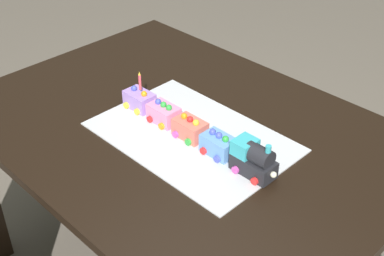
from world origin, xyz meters
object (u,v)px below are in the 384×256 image
object	(u,v)px
cake_car_gondola_sky_blue	(219,145)
cake_car_flatbed_coral	(190,128)
cake_car_tanker_lavender	(140,100)
birthday_candle	(140,81)
dining_table	(183,153)
cake_locomotive	(254,159)
cake_car_caboose_bubblegum	(164,113)

from	to	relation	value
cake_car_gondola_sky_blue	cake_car_flatbed_coral	size ratio (longest dim) A/B	1.00
cake_car_flatbed_coral	cake_car_tanker_lavender	bearing A→B (deg)	0.00
cake_car_tanker_lavender	birthday_candle	distance (m)	0.08
cake_car_gondola_sky_blue	birthday_candle	xyz separation A→B (m)	(0.35, -0.00, 0.07)
dining_table	birthday_candle	bearing A→B (deg)	9.47
cake_locomotive	cake_car_tanker_lavender	xyz separation A→B (m)	(0.48, 0.00, -0.02)
cake_car_tanker_lavender	cake_car_gondola_sky_blue	bearing A→B (deg)	180.00
cake_car_gondola_sky_blue	cake_car_tanker_lavender	bearing A→B (deg)	0.00
cake_locomotive	birthday_candle	distance (m)	0.48
cake_locomotive	cake_car_caboose_bubblegum	world-z (taller)	cake_locomotive
cake_car_flatbed_coral	cake_car_tanker_lavender	size ratio (longest dim) A/B	1.00
dining_table	cake_car_flatbed_coral	world-z (taller)	cake_car_flatbed_coral
cake_locomotive	cake_car_gondola_sky_blue	xyz separation A→B (m)	(0.13, 0.00, -0.02)
cake_car_flatbed_coral	cake_car_caboose_bubblegum	distance (m)	0.12
cake_car_caboose_bubblegum	dining_table	bearing A→B (deg)	-153.88
cake_locomotive	cake_car_caboose_bubblegum	xyz separation A→B (m)	(0.36, 0.00, -0.02)
dining_table	cake_locomotive	distance (m)	0.35
dining_table	cake_car_flatbed_coral	size ratio (longest dim) A/B	14.00
cake_car_gondola_sky_blue	dining_table	bearing A→B (deg)	-8.85
cake_car_gondola_sky_blue	cake_car_caboose_bubblegum	bearing A→B (deg)	0.00
cake_locomotive	dining_table	bearing A→B (deg)	-5.17
cake_car_flatbed_coral	cake_car_caboose_bubblegum	size ratio (longest dim) A/B	1.00
cake_car_tanker_lavender	birthday_candle	world-z (taller)	birthday_candle
cake_car_gondola_sky_blue	cake_car_caboose_bubblegum	size ratio (longest dim) A/B	1.00
cake_locomotive	birthday_candle	world-z (taller)	birthday_candle
cake_locomotive	cake_car_tanker_lavender	world-z (taller)	cake_locomotive
cake_car_gondola_sky_blue	cake_car_flatbed_coral	xyz separation A→B (m)	(0.12, 0.00, 0.00)
dining_table	birthday_candle	world-z (taller)	birthday_candle
birthday_candle	dining_table	bearing A→B (deg)	-170.53
cake_car_gondola_sky_blue	cake_car_caboose_bubblegum	xyz separation A→B (m)	(0.24, 0.00, 0.00)
cake_locomotive	birthday_candle	size ratio (longest dim) A/B	2.16
dining_table	cake_car_gondola_sky_blue	xyz separation A→B (m)	(-0.18, 0.03, 0.14)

